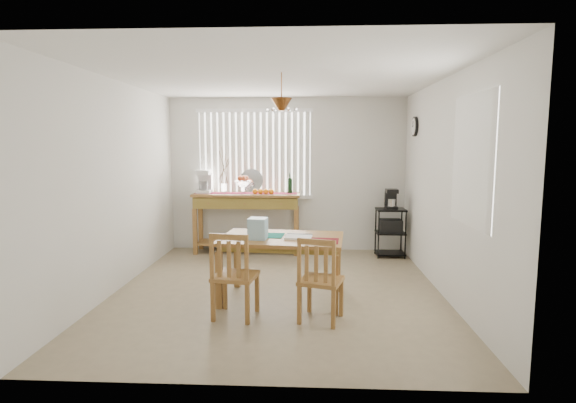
# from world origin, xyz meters

# --- Properties ---
(ground) EXTENTS (4.00, 4.50, 0.01)m
(ground) POSITION_xyz_m (0.00, 0.00, -0.01)
(ground) COLOR gray
(room_shell) EXTENTS (4.20, 4.70, 2.70)m
(room_shell) POSITION_xyz_m (0.00, 0.02, 1.69)
(room_shell) COLOR silver
(room_shell) RESTS_ON ground
(sideboard) EXTENTS (1.78, 0.50, 1.00)m
(sideboard) POSITION_xyz_m (-0.65, 1.98, 0.75)
(sideboard) COLOR olive
(sideboard) RESTS_ON ground
(sideboard_items) EXTENTS (1.69, 0.43, 0.77)m
(sideboard_items) POSITION_xyz_m (-0.93, 1.99, 1.16)
(sideboard_items) COLOR maroon
(sideboard_items) RESTS_ON sideboard
(wire_cart) EXTENTS (0.46, 0.37, 0.78)m
(wire_cart) POSITION_xyz_m (1.70, 1.82, 0.47)
(wire_cart) COLOR black
(wire_cart) RESTS_ON ground
(cart_items) EXTENTS (0.18, 0.22, 0.32)m
(cart_items) POSITION_xyz_m (1.70, 1.83, 0.93)
(cart_items) COLOR black
(cart_items) RESTS_ON wire_cart
(dining_table) EXTENTS (1.47, 1.03, 0.75)m
(dining_table) POSITION_xyz_m (0.07, -0.33, 0.66)
(dining_table) COLOR olive
(dining_table) RESTS_ON ground
(table_items) EXTENTS (1.07, 0.60, 0.24)m
(table_items) POSITION_xyz_m (-0.08, -0.43, 0.84)
(table_items) COLOR #147264
(table_items) RESTS_ON dining_table
(chair_left) EXTENTS (0.49, 0.49, 0.92)m
(chair_left) POSITION_xyz_m (-0.39, -0.92, 0.45)
(chair_left) COLOR olive
(chair_left) RESTS_ON ground
(chair_right) EXTENTS (0.51, 0.51, 0.89)m
(chair_right) POSITION_xyz_m (0.50, -0.97, 0.44)
(chair_right) COLOR olive
(chair_right) RESTS_ON ground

